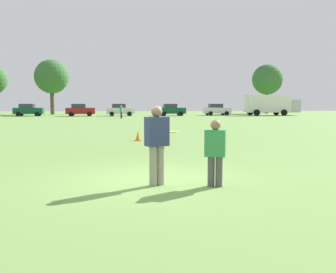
{
  "coord_description": "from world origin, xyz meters",
  "views": [
    {
      "loc": [
        -0.41,
        -8.72,
        1.83
      ],
      "look_at": [
        0.43,
        0.93,
        0.97
      ],
      "focal_mm": 39.27,
      "sensor_mm": 36.0,
      "label": 1
    }
  ],
  "objects_px": {
    "player_thrower": "(157,141)",
    "parked_car_near_left": "(28,110)",
    "frisbee": "(173,132)",
    "traffic_cone": "(138,136)",
    "parked_car_near_right": "(217,110)",
    "player_defender": "(215,150)",
    "bystander_sideline_watcher": "(121,111)",
    "box_truck": "(271,104)",
    "parked_car_center": "(120,110)",
    "parked_car_mid_left": "(80,110)",
    "parked_car_mid_right": "(171,110)"
  },
  "relations": [
    {
      "from": "parked_car_near_right",
      "to": "box_truck",
      "type": "xyz_separation_m",
      "value": [
        8.36,
        -1.08,
        0.83
      ]
    },
    {
      "from": "frisbee",
      "to": "traffic_cone",
      "type": "xyz_separation_m",
      "value": [
        -0.75,
        9.9,
        -0.96
      ]
    },
    {
      "from": "bystander_sideline_watcher",
      "to": "parked_car_near_left",
      "type": "bearing_deg",
      "value": 143.67
    },
    {
      "from": "traffic_cone",
      "to": "parked_car_center",
      "type": "bearing_deg",
      "value": 93.77
    },
    {
      "from": "player_defender",
      "to": "parked_car_mid_right",
      "type": "bearing_deg",
      "value": 85.69
    },
    {
      "from": "player_defender",
      "to": "parked_car_mid_left",
      "type": "xyz_separation_m",
      "value": [
        -9.99,
        47.56,
        0.1
      ]
    },
    {
      "from": "parked_car_near_right",
      "to": "box_truck",
      "type": "relative_size",
      "value": 0.5
    },
    {
      "from": "parked_car_center",
      "to": "traffic_cone",
      "type": "bearing_deg",
      "value": -86.23
    },
    {
      "from": "player_thrower",
      "to": "parked_car_near_left",
      "type": "xyz_separation_m",
      "value": [
        -16.37,
        47.99,
        -0.08
      ]
    },
    {
      "from": "parked_car_center",
      "to": "box_truck",
      "type": "height_order",
      "value": "box_truck"
    },
    {
      "from": "box_truck",
      "to": "bystander_sideline_watcher",
      "type": "height_order",
      "value": "box_truck"
    },
    {
      "from": "frisbee",
      "to": "parked_car_mid_left",
      "type": "relative_size",
      "value": 0.06
    },
    {
      "from": "parked_car_near_right",
      "to": "frisbee",
      "type": "bearing_deg",
      "value": -103.65
    },
    {
      "from": "parked_car_center",
      "to": "box_truck",
      "type": "xyz_separation_m",
      "value": [
        23.43,
        0.14,
        0.83
      ]
    },
    {
      "from": "parked_car_near_left",
      "to": "parked_car_near_right",
      "type": "relative_size",
      "value": 1.0
    },
    {
      "from": "player_defender",
      "to": "traffic_cone",
      "type": "height_order",
      "value": "player_defender"
    },
    {
      "from": "player_thrower",
      "to": "traffic_cone",
      "type": "distance_m",
      "value": 10.16
    },
    {
      "from": "frisbee",
      "to": "box_truck",
      "type": "distance_m",
      "value": 51.75
    },
    {
      "from": "parked_car_mid_left",
      "to": "parked_car_near_right",
      "type": "relative_size",
      "value": 1.0
    },
    {
      "from": "player_defender",
      "to": "frisbee",
      "type": "bearing_deg",
      "value": 152.76
    },
    {
      "from": "parked_car_center",
      "to": "bystander_sideline_watcher",
      "type": "xyz_separation_m",
      "value": [
        0.57,
        -10.09,
        -0.01
      ]
    },
    {
      "from": "player_thrower",
      "to": "parked_car_center",
      "type": "height_order",
      "value": "parked_car_center"
    },
    {
      "from": "parked_car_near_right",
      "to": "parked_car_mid_right",
      "type": "bearing_deg",
      "value": -170.45
    },
    {
      "from": "box_truck",
      "to": "parked_car_mid_right",
      "type": "bearing_deg",
      "value": -179.43
    },
    {
      "from": "frisbee",
      "to": "traffic_cone",
      "type": "height_order",
      "value": "frisbee"
    },
    {
      "from": "player_thrower",
      "to": "parked_car_near_left",
      "type": "relative_size",
      "value": 0.41
    },
    {
      "from": "parked_car_mid_right",
      "to": "parked_car_near_left",
      "type": "bearing_deg",
      "value": 179.25
    },
    {
      "from": "traffic_cone",
      "to": "parked_car_near_right",
      "type": "bearing_deg",
      "value": 72.03
    },
    {
      "from": "player_thrower",
      "to": "traffic_cone",
      "type": "xyz_separation_m",
      "value": [
        -0.37,
        10.13,
        -0.78
      ]
    },
    {
      "from": "frisbee",
      "to": "bystander_sideline_watcher",
      "type": "bearing_deg",
      "value": 94.07
    },
    {
      "from": "player_defender",
      "to": "parked_car_near_left",
      "type": "bearing_deg",
      "value": 110.1
    },
    {
      "from": "parked_car_near_left",
      "to": "parked_car_near_right",
      "type": "bearing_deg",
      "value": 1.91
    },
    {
      "from": "player_thrower",
      "to": "bystander_sideline_watcher",
      "type": "xyz_separation_m",
      "value": [
        -2.28,
        37.64,
        -0.09
      ]
    },
    {
      "from": "parked_car_near_left",
      "to": "parked_car_mid_right",
      "type": "xyz_separation_m",
      "value": [
        21.26,
        -0.28,
        0.0
      ]
    },
    {
      "from": "parked_car_mid_right",
      "to": "parked_car_near_right",
      "type": "height_order",
      "value": "same"
    },
    {
      "from": "player_defender",
      "to": "parked_car_near_right",
      "type": "height_order",
      "value": "parked_car_near_right"
    },
    {
      "from": "bystander_sideline_watcher",
      "to": "parked_car_near_right",
      "type": "bearing_deg",
      "value": 37.95
    },
    {
      "from": "bystander_sideline_watcher",
      "to": "traffic_cone",
      "type": "bearing_deg",
      "value": -86.03
    },
    {
      "from": "box_truck",
      "to": "bystander_sideline_watcher",
      "type": "relative_size",
      "value": 5.31
    },
    {
      "from": "player_thrower",
      "to": "frisbee",
      "type": "relative_size",
      "value": 6.6
    },
    {
      "from": "traffic_cone",
      "to": "parked_car_center",
      "type": "xyz_separation_m",
      "value": [
        -2.48,
        37.61,
        0.69
      ]
    },
    {
      "from": "parked_car_center",
      "to": "parked_car_mid_right",
      "type": "height_order",
      "value": "same"
    },
    {
      "from": "parked_car_mid_left",
      "to": "parked_car_mid_right",
      "type": "distance_m",
      "value": 13.61
    },
    {
      "from": "parked_car_near_right",
      "to": "bystander_sideline_watcher",
      "type": "relative_size",
      "value": 2.65
    },
    {
      "from": "player_defender",
      "to": "parked_car_mid_left",
      "type": "bearing_deg",
      "value": 101.86
    },
    {
      "from": "traffic_cone",
      "to": "bystander_sideline_watcher",
      "type": "distance_m",
      "value": 27.59
    },
    {
      "from": "traffic_cone",
      "to": "parked_car_near_left",
      "type": "bearing_deg",
      "value": 112.9
    },
    {
      "from": "frisbee",
      "to": "traffic_cone",
      "type": "distance_m",
      "value": 9.97
    },
    {
      "from": "parked_car_mid_left",
      "to": "bystander_sideline_watcher",
      "type": "xyz_separation_m",
      "value": [
        6.43,
        -9.69,
        -0.01
      ]
    },
    {
      "from": "frisbee",
      "to": "parked_car_near_right",
      "type": "bearing_deg",
      "value": 76.35
    }
  ]
}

